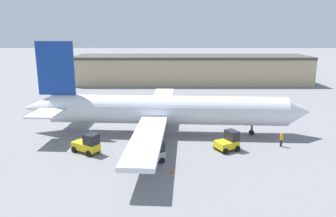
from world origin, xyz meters
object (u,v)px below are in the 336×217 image
(baggage_tug, at_px, (229,141))
(belt_loader_truck, at_px, (151,153))
(pushback_tug, at_px, (88,144))
(safety_cone_near, at_px, (173,171))
(ground_crew_worker, at_px, (282,139))
(airplane, at_px, (160,110))

(baggage_tug, xyz_separation_m, belt_loader_truck, (-9.18, -3.89, 0.05))
(pushback_tug, distance_m, safety_cone_near, 11.37)
(baggage_tug, distance_m, belt_loader_truck, 9.97)
(ground_crew_worker, height_order, baggage_tug, baggage_tug)
(pushback_tug, height_order, safety_cone_near, pushback_tug)
(airplane, xyz_separation_m, baggage_tug, (8.36, -6.46, -2.27))
(ground_crew_worker, height_order, pushback_tug, pushback_tug)
(ground_crew_worker, distance_m, baggage_tug, 6.87)
(baggage_tug, bearing_deg, safety_cone_near, -163.29)
(safety_cone_near, bearing_deg, belt_loader_truck, 129.78)
(ground_crew_worker, xyz_separation_m, safety_cone_near, (-13.62, -7.84, -0.68))
(airplane, distance_m, ground_crew_worker, 16.23)
(belt_loader_truck, distance_m, pushback_tug, 8.01)
(baggage_tug, height_order, safety_cone_near, baggage_tug)
(baggage_tug, bearing_deg, belt_loader_truck, 175.21)
(ground_crew_worker, bearing_deg, airplane, 97.52)
(belt_loader_truck, bearing_deg, pushback_tug, 124.22)
(baggage_tug, height_order, pushback_tug, pushback_tug)
(airplane, distance_m, pushback_tug, 11.46)
(baggage_tug, relative_size, safety_cone_near, 5.81)
(pushback_tug, bearing_deg, airplane, 74.46)
(airplane, bearing_deg, belt_loader_truck, -91.10)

